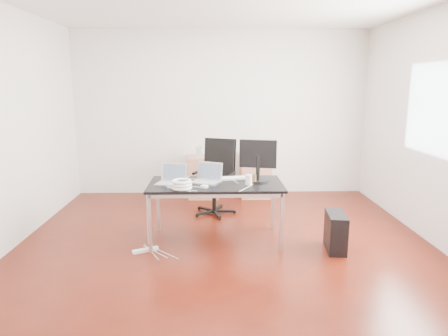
{
  "coord_description": "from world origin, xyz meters",
  "views": [
    {
      "loc": [
        -0.13,
        -4.42,
        1.89
      ],
      "look_at": [
        0.0,
        0.55,
        0.85
      ],
      "focal_mm": 32.0,
      "sensor_mm": 36.0,
      "label": 1
    }
  ],
  "objects_px": {
    "desk": "(216,187)",
    "pc_tower": "(336,232)",
    "office_chair": "(216,173)",
    "filing_cabinet_right": "(255,176)",
    "filing_cabinet_left": "(204,177)"
  },
  "relations": [
    {
      "from": "desk",
      "to": "pc_tower",
      "type": "relative_size",
      "value": 3.56
    },
    {
      "from": "desk",
      "to": "pc_tower",
      "type": "xyz_separation_m",
      "value": [
        1.39,
        -0.33,
        -0.46
      ]
    },
    {
      "from": "office_chair",
      "to": "filing_cabinet_right",
      "type": "relative_size",
      "value": 1.54
    },
    {
      "from": "filing_cabinet_left",
      "to": "filing_cabinet_right",
      "type": "bearing_deg",
      "value": 0.0
    },
    {
      "from": "desk",
      "to": "filing_cabinet_left",
      "type": "xyz_separation_m",
      "value": [
        -0.19,
        1.99,
        -0.33
      ]
    },
    {
      "from": "filing_cabinet_left",
      "to": "pc_tower",
      "type": "bearing_deg",
      "value": -55.71
    },
    {
      "from": "filing_cabinet_right",
      "to": "pc_tower",
      "type": "height_order",
      "value": "filing_cabinet_right"
    },
    {
      "from": "desk",
      "to": "filing_cabinet_right",
      "type": "xyz_separation_m",
      "value": [
        0.69,
        1.99,
        -0.33
      ]
    },
    {
      "from": "office_chair",
      "to": "pc_tower",
      "type": "xyz_separation_m",
      "value": [
        1.37,
        -1.45,
        -0.39
      ]
    },
    {
      "from": "desk",
      "to": "filing_cabinet_left",
      "type": "relative_size",
      "value": 2.29
    },
    {
      "from": "filing_cabinet_right",
      "to": "office_chair",
      "type": "bearing_deg",
      "value": -128.07
    },
    {
      "from": "filing_cabinet_right",
      "to": "pc_tower",
      "type": "xyz_separation_m",
      "value": [
        0.69,
        -2.31,
        -0.13
      ]
    },
    {
      "from": "pc_tower",
      "to": "office_chair",
      "type": "bearing_deg",
      "value": 140.11
    },
    {
      "from": "desk",
      "to": "pc_tower",
      "type": "distance_m",
      "value": 1.5
    },
    {
      "from": "filing_cabinet_left",
      "to": "filing_cabinet_right",
      "type": "height_order",
      "value": "same"
    }
  ]
}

